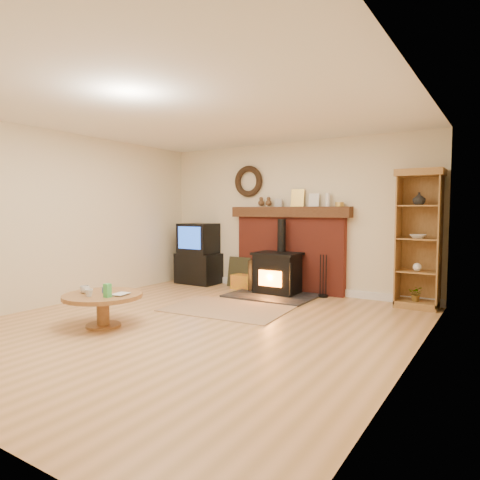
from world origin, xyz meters
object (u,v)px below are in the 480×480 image
Objects in this scene: curio_cabinet at (419,239)px; coffee_table at (102,300)px; tv_unit at (198,255)px; wood_stove at (277,274)px.

curio_cabinet is 2.11× the size of coffee_table.
tv_unit is 1.23× the size of coffee_table.
wood_stove is 0.70× the size of curio_cabinet.
curio_cabinet is at bearing 1.26° from tv_unit.
wood_stove is at bearing -172.57° from curio_cabinet.
wood_stove is 1.20× the size of tv_unit.
curio_cabinet is 4.45m from coffee_table.
wood_stove is 1.83m from tv_unit.
curio_cabinet is (2.17, 0.28, 0.66)m from wood_stove.
tv_unit is at bearing 173.80° from wood_stove.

